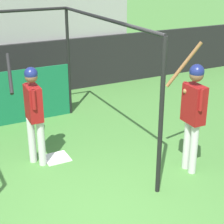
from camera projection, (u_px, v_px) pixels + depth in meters
name	position (u px, v px, depth m)	size (l,w,h in m)	color
ground_plane	(104.00, 217.00, 5.29)	(60.00, 60.00, 0.00)	#477F38
outfield_wall	(8.00, 72.00, 9.63)	(24.00, 0.12, 1.42)	black
batting_cage	(6.00, 85.00, 7.27)	(3.23, 3.78, 2.47)	black
home_plate	(57.00, 158.00, 6.87)	(0.44, 0.44, 0.02)	white
player_batter	(33.00, 107.00, 6.33)	(0.51, 0.87, 1.91)	silver
player_waiting	(193.00, 108.00, 6.08)	(0.54, 0.75, 2.18)	silver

